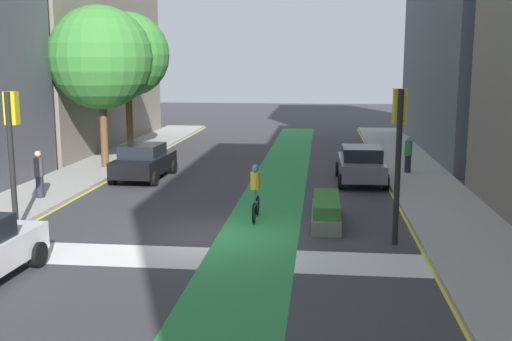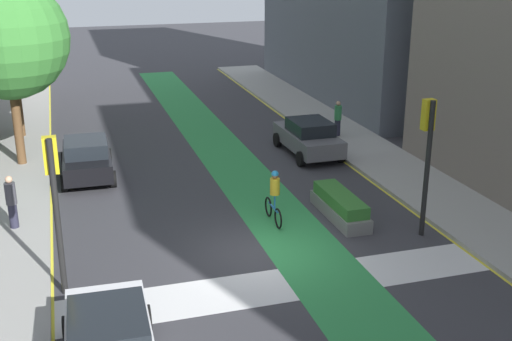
# 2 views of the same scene
# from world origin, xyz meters

# --- Properties ---
(ground_plane) EXTENTS (120.00, 120.00, 0.00)m
(ground_plane) POSITION_xyz_m (0.00, 0.00, 0.00)
(ground_plane) COLOR #38383D
(bike_lane_paint) EXTENTS (2.40, 60.00, 0.01)m
(bike_lane_paint) POSITION_xyz_m (1.38, 0.00, 0.00)
(bike_lane_paint) COLOR #2D8C47
(bike_lane_paint) RESTS_ON ground_plane
(crosswalk_band) EXTENTS (12.00, 1.80, 0.01)m
(crosswalk_band) POSITION_xyz_m (0.00, -2.00, 0.00)
(crosswalk_band) COLOR silver
(crosswalk_band) RESTS_ON ground_plane
(curb_stripe_left) EXTENTS (0.16, 60.00, 0.01)m
(curb_stripe_left) POSITION_xyz_m (-6.00, 0.00, 0.01)
(curb_stripe_left) COLOR yellow
(curb_stripe_left) RESTS_ON ground_plane
(sidewalk_right) EXTENTS (3.00, 60.00, 0.15)m
(sidewalk_right) POSITION_xyz_m (7.50, 0.00, 0.07)
(sidewalk_right) COLOR #9E9E99
(sidewalk_right) RESTS_ON ground_plane
(curb_stripe_right) EXTENTS (0.16, 60.00, 0.01)m
(curb_stripe_right) POSITION_xyz_m (6.00, 0.00, 0.01)
(curb_stripe_right) COLOR yellow
(curb_stripe_right) RESTS_ON ground_plane
(traffic_signal_near_right) EXTENTS (0.35, 0.52, 4.35)m
(traffic_signal_near_right) POSITION_xyz_m (5.30, -0.09, 3.05)
(traffic_signal_near_right) COLOR black
(traffic_signal_near_right) RESTS_ON ground_plane
(traffic_signal_near_left) EXTENTS (0.35, 0.52, 4.25)m
(traffic_signal_near_left) POSITION_xyz_m (-5.63, -0.61, 2.98)
(traffic_signal_near_left) COLOR black
(traffic_signal_near_left) RESTS_ON ground_plane
(car_black_left_far) EXTENTS (2.11, 4.25, 1.57)m
(car_black_left_far) POSITION_xyz_m (-4.53, 8.45, 0.80)
(car_black_left_far) COLOR black
(car_black_left_far) RESTS_ON ground_plane
(car_grey_right_far) EXTENTS (2.07, 4.22, 1.57)m
(car_grey_right_far) POSITION_xyz_m (4.89, 8.67, 0.80)
(car_grey_right_far) COLOR slate
(car_grey_right_far) RESTS_ON ground_plane
(cyclist_in_lane) EXTENTS (0.32, 1.73, 1.86)m
(cyclist_in_lane) POSITION_xyz_m (1.10, 2.02, 0.97)
(cyclist_in_lane) COLOR black
(cyclist_in_lane) RESTS_ON ground_plane
(pedestrian_sidewalk_right_a) EXTENTS (0.34, 0.34, 1.66)m
(pedestrian_sidewalk_right_a) POSITION_xyz_m (7.12, 10.62, 0.99)
(pedestrian_sidewalk_right_a) COLOR #262638
(pedestrian_sidewalk_right_a) RESTS_ON sidewalk_right
(pedestrian_sidewalk_left_a) EXTENTS (0.34, 0.34, 1.74)m
(pedestrian_sidewalk_left_a) POSITION_xyz_m (-7.08, 3.78, 1.04)
(pedestrian_sidewalk_left_a) COLOR #262638
(pedestrian_sidewalk_left_a) RESTS_ON sidewalk_left
(street_tree_near) EXTENTS (4.81, 4.81, 7.54)m
(street_tree_near) POSITION_xyz_m (-7.08, 10.56, 5.27)
(street_tree_near) COLOR brown
(street_tree_near) RESTS_ON sidewalk_left
(street_tree_far) EXTENTS (4.51, 4.51, 7.60)m
(street_tree_far) POSITION_xyz_m (-7.24, 14.94, 5.47)
(street_tree_far) COLOR brown
(street_tree_far) RESTS_ON sidewalk_left
(median_planter) EXTENTS (0.90, 3.19, 0.85)m
(median_planter) POSITION_xyz_m (3.38, 1.83, 0.40)
(median_planter) COLOR slate
(median_planter) RESTS_ON ground_plane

